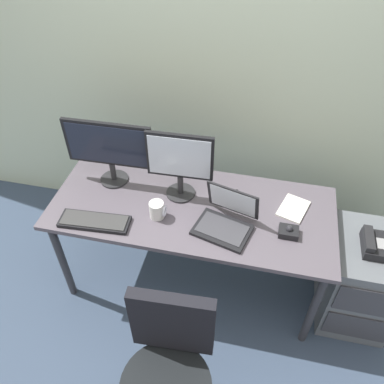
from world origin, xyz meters
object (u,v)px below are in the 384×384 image
at_px(office_chair, 169,379).
at_px(cell_phone, 238,198).
at_px(desk_phone, 376,245).
at_px(trackball_mouse, 289,231).
at_px(paper_notepad, 293,208).
at_px(coffee_mug, 157,210).
at_px(file_cabinet, 359,279).
at_px(monitor_main, 109,148).
at_px(laptop, 226,219).
at_px(keyboard, 95,221).
at_px(monitor_side, 180,161).

xyz_separation_m(office_chair, cell_phone, (0.18, 1.02, 0.32)).
distance_m(desk_phone, trackball_mouse, 0.51).
bearing_deg(paper_notepad, coffee_mug, -163.23).
bearing_deg(file_cabinet, monitor_main, 175.52).
height_order(coffee_mug, paper_notepad, coffee_mug).
relative_size(laptop, trackball_mouse, 3.37).
bearing_deg(keyboard, cell_phone, 25.80).
bearing_deg(desk_phone, monitor_side, 174.54).
bearing_deg(keyboard, office_chair, -46.68).
distance_m(office_chair, laptop, 0.88).
bearing_deg(cell_phone, monitor_side, 145.96).
relative_size(file_cabinet, laptop, 1.76).
relative_size(keyboard, trackball_mouse, 3.80).
distance_m(desk_phone, monitor_main, 1.66).
bearing_deg(laptop, monitor_side, 147.52).
relative_size(laptop, paper_notepad, 1.78).
relative_size(file_cabinet, coffee_mug, 6.11).
xyz_separation_m(monitor_main, keyboard, (0.02, -0.38, -0.25)).
height_order(coffee_mug, cell_phone, coffee_mug).
height_order(desk_phone, keyboard, keyboard).
height_order(office_chair, trackball_mouse, office_chair).
height_order(file_cabinet, keyboard, keyboard).
bearing_deg(monitor_main, office_chair, -58.39).
bearing_deg(office_chair, monitor_main, 121.61).
relative_size(monitor_side, cell_phone, 3.15).
xyz_separation_m(laptop, paper_notepad, (0.38, 0.22, -0.05)).
bearing_deg(paper_notepad, trackball_mouse, -95.97).
bearing_deg(file_cabinet, paper_notepad, 167.05).
height_order(file_cabinet, monitor_main, monitor_main).
xyz_separation_m(monitor_side, keyboard, (-0.43, -0.35, -0.25)).
xyz_separation_m(office_chair, keyboard, (-0.61, 0.64, 0.32)).
xyz_separation_m(desk_phone, monitor_main, (-1.63, 0.14, 0.31)).
xyz_separation_m(file_cabinet, monitor_side, (-1.18, 0.10, 0.67)).
xyz_separation_m(trackball_mouse, coffee_mug, (-0.76, -0.03, 0.03)).
bearing_deg(trackball_mouse, desk_phone, 8.94).
bearing_deg(file_cabinet, cell_phone, 171.13).
distance_m(file_cabinet, desk_phone, 0.36).
xyz_separation_m(desk_phone, laptop, (-0.86, -0.09, 0.11)).
relative_size(desk_phone, coffee_mug, 1.87).
bearing_deg(file_cabinet, laptop, -173.02).
distance_m(trackball_mouse, cell_phone, 0.38).
bearing_deg(keyboard, monitor_side, 39.16).
bearing_deg(cell_phone, keyboard, 166.61).
distance_m(monitor_side, coffee_mug, 0.31).
distance_m(desk_phone, keyboard, 1.62).
height_order(monitor_main, cell_phone, monitor_main).
height_order(desk_phone, laptop, laptop).
distance_m(laptop, coffee_mug, 0.40).
relative_size(desk_phone, laptop, 0.54).
xyz_separation_m(desk_phone, keyboard, (-1.60, -0.24, 0.07)).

